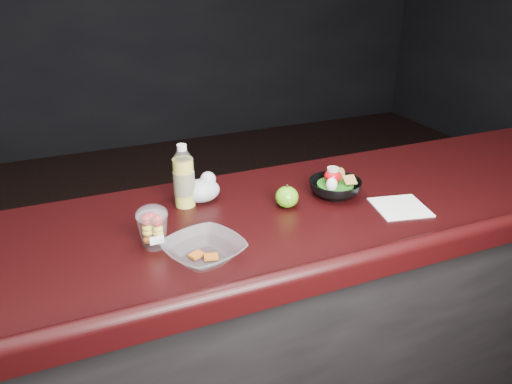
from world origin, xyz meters
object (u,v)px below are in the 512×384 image
at_px(fruit_cup, 153,226).
at_px(snack_bowl, 335,187).
at_px(takeout_bowl, 204,251).
at_px(green_apple, 287,197).
at_px(lemonade_bottle, 184,180).

bearing_deg(fruit_cup, snack_bowl, 8.11).
bearing_deg(snack_bowl, takeout_bowl, -158.56).
xyz_separation_m(green_apple, snack_bowl, (0.18, 0.01, -0.00)).
distance_m(snack_bowl, takeout_bowl, 0.56).
distance_m(fruit_cup, green_apple, 0.45).
relative_size(lemonade_bottle, green_apple, 2.67).
height_order(fruit_cup, snack_bowl, fruit_cup).
bearing_deg(takeout_bowl, snack_bowl, 21.44).
distance_m(green_apple, snack_bowl, 0.19).
relative_size(green_apple, takeout_bowl, 0.30).
height_order(lemonade_bottle, takeout_bowl, lemonade_bottle).
xyz_separation_m(snack_bowl, takeout_bowl, (-0.52, -0.20, -0.01)).
bearing_deg(takeout_bowl, green_apple, 29.71).
bearing_deg(green_apple, snack_bowl, 3.92).
xyz_separation_m(lemonade_bottle, takeout_bowl, (-0.04, -0.33, -0.06)).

